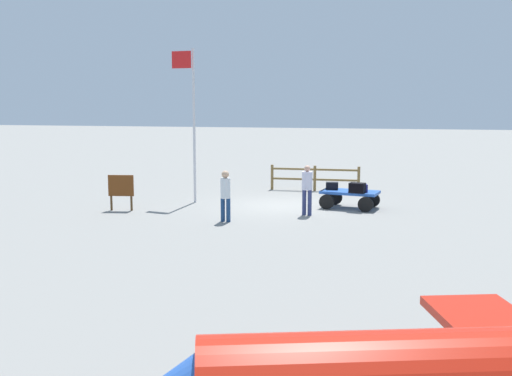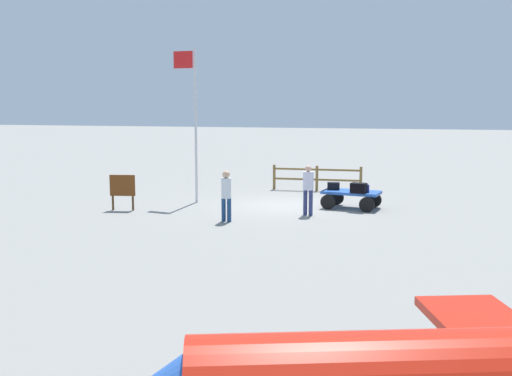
% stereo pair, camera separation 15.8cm
% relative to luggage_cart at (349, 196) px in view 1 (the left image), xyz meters
% --- Properties ---
extents(ground_plane, '(120.00, 120.00, 0.00)m').
position_rel_luggage_cart_xyz_m(ground_plane, '(2.40, -0.07, -0.47)').
color(ground_plane, gray).
extents(luggage_cart, '(2.22, 1.59, 0.65)m').
position_rel_luggage_cart_xyz_m(luggage_cart, '(0.00, 0.00, 0.00)').
color(luggage_cart, '#2656B1').
rests_on(luggage_cart, ground).
extents(suitcase_maroon, '(0.63, 0.46, 0.27)m').
position_rel_luggage_cart_xyz_m(suitcase_maroon, '(-0.36, 0.18, 0.31)').
color(suitcase_maroon, navy).
rests_on(suitcase_maroon, luggage_cart).
extents(suitcase_olive, '(0.47, 0.32, 0.27)m').
position_rel_luggage_cart_xyz_m(suitcase_olive, '(0.65, -0.19, 0.31)').
color(suitcase_olive, black).
rests_on(suitcase_olive, luggage_cart).
extents(suitcase_dark, '(0.62, 0.48, 0.36)m').
position_rel_luggage_cart_xyz_m(suitcase_dark, '(-0.30, 0.46, 0.36)').
color(suitcase_dark, black).
rests_on(suitcase_dark, luggage_cart).
extents(worker_lead, '(0.43, 0.43, 1.73)m').
position_rel_luggage_cart_xyz_m(worker_lead, '(1.35, 1.70, 0.56)').
color(worker_lead, navy).
rests_on(worker_lead, ground).
extents(worker_trailing, '(0.38, 0.38, 1.69)m').
position_rel_luggage_cart_xyz_m(worker_trailing, '(3.82, 3.36, 0.50)').
color(worker_trailing, navy).
rests_on(worker_trailing, ground).
extents(flagpole, '(0.92, 0.22, 5.87)m').
position_rel_luggage_cart_xyz_m(flagpole, '(6.03, -0.12, 3.00)').
color(flagpole, silver).
rests_on(flagpole, ground).
extents(signboard, '(0.92, 0.19, 1.28)m').
position_rel_luggage_cart_xyz_m(signboard, '(8.01, 2.13, 0.35)').
color(signboard, '#4C3319').
rests_on(signboard, ground).
extents(wooden_fence, '(3.90, 0.14, 1.10)m').
position_rel_luggage_cart_xyz_m(wooden_fence, '(1.73, -4.09, 0.16)').
color(wooden_fence, brown).
rests_on(wooden_fence, ground).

